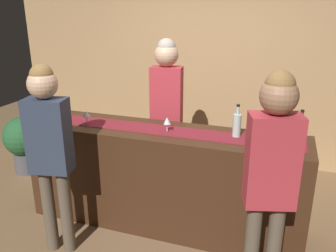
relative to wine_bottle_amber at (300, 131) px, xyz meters
The scene contains 13 objects.
ground_plane 1.66m from the wine_bottle_amber, behind, with size 10.00×10.00×0.00m, color brown.
back_wall 2.23m from the wine_bottle_amber, 123.43° to the left, with size 6.00×0.12×2.90m, color tan.
bar_counter 1.37m from the wine_bottle_amber, behind, with size 2.72×0.60×1.02m, color #3D2314.
counter_runner_cloth 1.22m from the wine_bottle_amber, behind, with size 2.58×0.28×0.01m, color maroon.
wine_bottle_amber is the anchor object (origin of this frame).
wine_bottle_clear 0.53m from the wine_bottle_amber, behind, with size 0.07×0.07×0.30m.
wine_glass_near_customer 1.16m from the wine_bottle_amber, behind, with size 0.07×0.07×0.14m.
wine_glass_mid_counter 1.99m from the wine_bottle_amber, behind, with size 0.07×0.07×0.14m.
wine_glass_far_end 2.39m from the wine_bottle_amber, behind, with size 0.07×0.07×0.14m.
bartender 1.47m from the wine_bottle_amber, 159.13° to the left, with size 0.36×0.26×1.83m.
customer_sipping 0.75m from the wine_bottle_amber, 104.64° to the right, with size 0.38×0.29×1.76m.
customer_browsing 2.11m from the wine_bottle_amber, 159.17° to the right, with size 0.37×0.26×1.71m.
potted_plant_tall 3.47m from the wine_bottle_amber, behind, with size 0.53×0.53×0.78m.
Camera 1 is at (1.05, -2.89, 2.11)m, focal length 36.72 mm.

